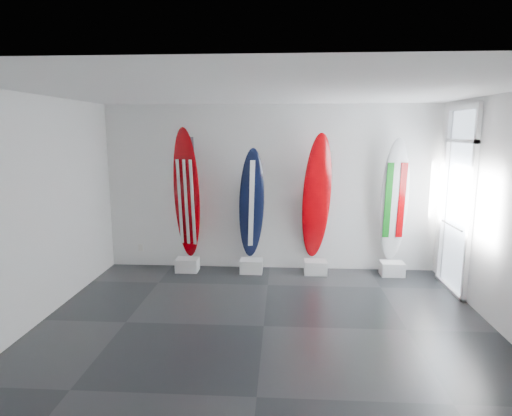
# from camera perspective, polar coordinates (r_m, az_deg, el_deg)

# --- Properties ---
(floor) EXTENTS (6.00, 6.00, 0.00)m
(floor) POSITION_cam_1_polar(r_m,az_deg,el_deg) (5.88, 1.02, -15.32)
(floor) COLOR black
(floor) RESTS_ON ground
(ceiling) EXTENTS (6.00, 6.00, 0.00)m
(ceiling) POSITION_cam_1_polar(r_m,az_deg,el_deg) (5.33, 1.13, 15.22)
(ceiling) COLOR white
(ceiling) RESTS_ON wall_back
(wall_back) EXTENTS (6.00, 0.00, 6.00)m
(wall_back) POSITION_cam_1_polar(r_m,az_deg,el_deg) (7.88, 1.86, 2.62)
(wall_back) COLOR white
(wall_back) RESTS_ON ground
(wall_front) EXTENTS (6.00, 0.00, 6.00)m
(wall_front) POSITION_cam_1_polar(r_m,az_deg,el_deg) (3.00, -1.04, -9.86)
(wall_front) COLOR white
(wall_front) RESTS_ON ground
(wall_left) EXTENTS (0.00, 5.00, 5.00)m
(wall_left) POSITION_cam_1_polar(r_m,az_deg,el_deg) (6.30, -27.36, -0.40)
(wall_left) COLOR white
(wall_left) RESTS_ON ground
(wall_right) EXTENTS (0.00, 5.00, 5.00)m
(wall_right) POSITION_cam_1_polar(r_m,az_deg,el_deg) (6.07, 30.64, -1.03)
(wall_right) COLOR white
(wall_right) RESTS_ON ground
(display_block_usa) EXTENTS (0.40, 0.30, 0.24)m
(display_block_usa) POSITION_cam_1_polar(r_m,az_deg,el_deg) (8.05, -9.04, -7.41)
(display_block_usa) COLOR white
(display_block_usa) RESTS_ON floor
(surfboard_usa) EXTENTS (0.58, 0.38, 2.36)m
(surfboard_usa) POSITION_cam_1_polar(r_m,az_deg,el_deg) (7.86, -9.15, 1.88)
(surfboard_usa) COLOR #960004
(surfboard_usa) RESTS_ON display_block_usa
(display_block_navy) EXTENTS (0.40, 0.30, 0.24)m
(display_block_navy) POSITION_cam_1_polar(r_m,az_deg,el_deg) (7.88, -0.62, -7.66)
(display_block_navy) COLOR white
(display_block_navy) RESTS_ON floor
(surfboard_navy) EXTENTS (0.53, 0.45, 2.01)m
(surfboard_navy) POSITION_cam_1_polar(r_m,az_deg,el_deg) (7.71, -0.58, 0.52)
(surfboard_navy) COLOR black
(surfboard_navy) RESTS_ON display_block_navy
(display_block_swiss) EXTENTS (0.40, 0.30, 0.24)m
(display_block_swiss) POSITION_cam_1_polar(r_m,az_deg,el_deg) (7.89, 7.85, -7.75)
(display_block_swiss) COLOR white
(display_block_swiss) RESTS_ON floor
(surfboard_swiss) EXTENTS (0.61, 0.56, 2.28)m
(surfboard_swiss) POSITION_cam_1_polar(r_m,az_deg,el_deg) (7.70, 8.02, 1.38)
(surfboard_swiss) COLOR #960004
(surfboard_swiss) RESTS_ON display_block_swiss
(display_block_italy) EXTENTS (0.40, 0.30, 0.24)m
(display_block_italy) POSITION_cam_1_polar(r_m,az_deg,el_deg) (8.10, 17.50, -7.65)
(display_block_italy) COLOR white
(display_block_italy) RESTS_ON floor
(surfboard_italy) EXTENTS (0.51, 0.28, 2.19)m
(surfboard_italy) POSITION_cam_1_polar(r_m,az_deg,el_deg) (7.93, 17.79, 0.95)
(surfboard_italy) COLOR silver
(surfboard_italy) RESTS_ON display_block_italy
(wall_outlet) EXTENTS (0.09, 0.02, 0.13)m
(wall_outlet) POSITION_cam_1_polar(r_m,az_deg,el_deg) (8.52, -14.97, -5.05)
(wall_outlet) COLOR silver
(wall_outlet) RESTS_ON wall_back
(glass_door) EXTENTS (0.12, 1.16, 2.85)m
(glass_door) POSITION_cam_1_polar(r_m,az_deg,el_deg) (7.47, 25.05, 0.68)
(glass_door) COLOR white
(glass_door) RESTS_ON floor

